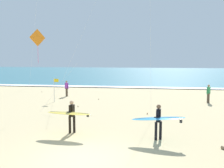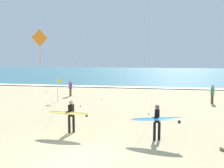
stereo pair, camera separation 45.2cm
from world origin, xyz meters
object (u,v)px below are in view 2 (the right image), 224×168
at_px(lifeguard_flag, 58,87).
at_px(surfer_trailing, 157,119).
at_px(kite_diamond_amber_mid, 41,41).
at_px(bystander_green_top, 212,94).
at_px(surfer_lead, 70,114).
at_px(bystander_purple_top, 70,88).

bearing_deg(lifeguard_flag, surfer_trailing, -46.52).
xyz_separation_m(kite_diamond_amber_mid, bystander_green_top, (12.50, 5.96, -4.21)).
distance_m(surfer_lead, bystander_purple_top, 12.50).
bearing_deg(surfer_trailing, bystander_green_top, 66.31).
bearing_deg(surfer_lead, bystander_green_top, 48.35).
height_order(surfer_lead, lifeguard_flag, lifeguard_flag).
distance_m(kite_diamond_amber_mid, lifeguard_flag, 5.87).
xyz_separation_m(kite_diamond_amber_mid, lifeguard_flag, (-0.72, 4.45, -3.76)).
xyz_separation_m(bystander_green_top, bystander_purple_top, (-13.21, 1.64, 0.00)).
xyz_separation_m(bystander_purple_top, lifeguard_flag, (-0.00, -3.15, 0.45)).
xyz_separation_m(surfer_trailing, bystander_green_top, (4.63, 10.56, -0.24)).
distance_m(bystander_green_top, lifeguard_flag, 13.31).
xyz_separation_m(surfer_lead, bystander_green_top, (9.00, 10.12, -0.24)).
height_order(bystander_green_top, bystander_purple_top, same).
relative_size(surfer_lead, surfer_trailing, 0.96).
bearing_deg(bystander_purple_top, kite_diamond_amber_mid, -84.64).
relative_size(surfer_lead, lifeguard_flag, 1.12).
bearing_deg(bystander_purple_top, lifeguard_flag, -90.05).
relative_size(surfer_trailing, kite_diamond_amber_mid, 0.43).
bearing_deg(surfer_trailing, lifeguard_flag, 133.48).
bearing_deg(surfer_lead, kite_diamond_amber_mid, 130.00).
relative_size(bystander_purple_top, lifeguard_flag, 0.76).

